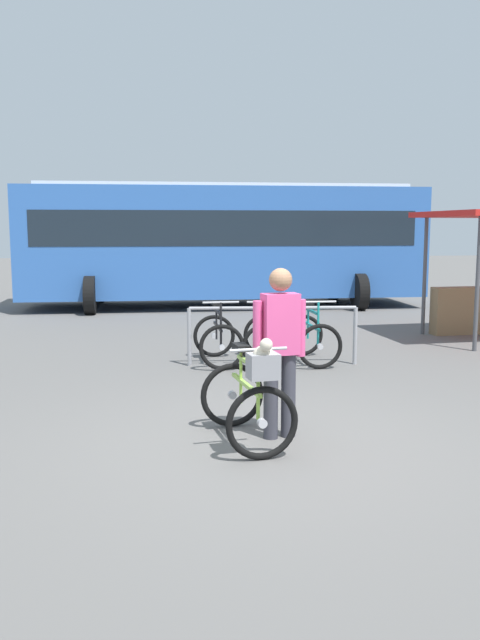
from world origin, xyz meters
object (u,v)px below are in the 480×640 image
at_px(racked_bike_black, 218,339).
at_px(person_with_featured_bike, 280,345).
at_px(featured_bicycle, 250,395).
at_px(racked_bike_blue, 265,338).
at_px(bus_distant, 223,238).
at_px(racked_bike_teal, 311,338).

bearing_deg(racked_bike_black, person_with_featured_bike, -86.39).
bearing_deg(featured_bicycle, racked_bike_blue, 78.16).
relative_size(racked_bike_black, bus_distant, 0.11).
bearing_deg(person_with_featured_bike, racked_bike_blue, 82.49).
bearing_deg(racked_bike_blue, racked_bike_black, 175.02).
bearing_deg(bus_distant, racked_bike_blue, -91.38).
xyz_separation_m(racked_bike_blue, featured_bicycle, (-0.79, -3.78, 0.12)).
bearing_deg(person_with_featured_bike, racked_bike_teal, 71.55).
distance_m(racked_bike_blue, racked_bike_teal, 0.70).
distance_m(featured_bicycle, person_with_featured_bike, 0.58).
bearing_deg(racked_bike_black, racked_bike_teal, -4.98).
distance_m(racked_bike_black, person_with_featured_bike, 3.67).
height_order(featured_bicycle, bus_distant, bus_distant).
relative_size(racked_bike_teal, person_with_featured_bike, 0.68).
relative_size(racked_bike_black, racked_bike_teal, 1.01).
bearing_deg(racked_bike_teal, featured_bicycle, -111.83).
bearing_deg(racked_bike_blue, bus_distant, 88.62).
relative_size(racked_bike_blue, featured_bicycle, 0.97).
xyz_separation_m(racked_bike_teal, person_with_featured_bike, (-1.17, -3.50, 0.54)).
bearing_deg(bus_distant, racked_bike_teal, -85.95).
xyz_separation_m(featured_bicycle, person_with_featured_bike, (0.32, 0.22, 0.42)).
bearing_deg(featured_bicycle, person_with_featured_bike, 34.41).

